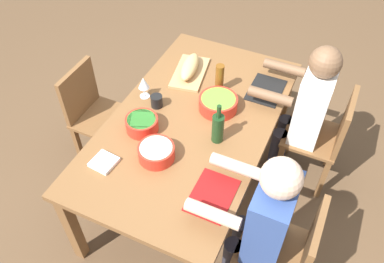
% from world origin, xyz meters
% --- Properties ---
extents(ground_plane, '(8.00, 8.00, 0.00)m').
position_xyz_m(ground_plane, '(0.00, 0.00, 0.00)').
color(ground_plane, brown).
extents(dining_table, '(1.80, 1.03, 0.74)m').
position_xyz_m(dining_table, '(0.00, 0.00, 0.66)').
color(dining_table, brown).
rests_on(dining_table, ground_plane).
extents(chair_far_center, '(0.40, 0.40, 0.85)m').
position_xyz_m(chair_far_center, '(0.00, 0.84, 0.48)').
color(chair_far_center, brown).
rests_on(chair_far_center, ground_plane).
extents(chair_near_right, '(0.40, 0.40, 0.85)m').
position_xyz_m(chair_near_right, '(0.50, -0.84, 0.48)').
color(chair_near_right, brown).
rests_on(chair_near_right, ground_plane).
extents(diner_near_right, '(0.41, 0.53, 1.20)m').
position_xyz_m(diner_near_right, '(0.50, -0.65, 0.70)').
color(diner_near_right, '#2D2D38').
rests_on(diner_near_right, ground_plane).
extents(chair_near_left, '(0.40, 0.40, 0.85)m').
position_xyz_m(chair_near_left, '(-0.50, -0.84, 0.48)').
color(chair_near_left, brown).
rests_on(chair_near_left, ground_plane).
extents(diner_near_left, '(0.41, 0.53, 1.20)m').
position_xyz_m(diner_near_left, '(-0.50, -0.65, 0.70)').
color(diner_near_left, '#2D2D38').
rests_on(diner_near_left, ground_plane).
extents(serving_bowl_greens, '(0.21, 0.21, 0.09)m').
position_xyz_m(serving_bowl_greens, '(-0.21, 0.26, 0.79)').
color(serving_bowl_greens, red).
rests_on(serving_bowl_greens, dining_table).
extents(serving_bowl_salad, '(0.26, 0.26, 0.09)m').
position_xyz_m(serving_bowl_salad, '(0.17, -0.11, 0.79)').
color(serving_bowl_salad, red).
rests_on(serving_bowl_salad, dining_table).
extents(serving_bowl_pasta, '(0.22, 0.22, 0.09)m').
position_xyz_m(serving_bowl_pasta, '(-0.38, 0.06, 0.79)').
color(serving_bowl_pasta, red).
rests_on(serving_bowl_pasta, dining_table).
extents(cutting_board, '(0.43, 0.29, 0.02)m').
position_xyz_m(cutting_board, '(0.44, 0.22, 0.75)').
color(cutting_board, tan).
rests_on(cutting_board, dining_table).
extents(bread_loaf, '(0.33, 0.16, 0.09)m').
position_xyz_m(bread_loaf, '(0.44, 0.22, 0.81)').
color(bread_loaf, tan).
rests_on(bread_loaf, cutting_board).
extents(wine_bottle, '(0.08, 0.08, 0.29)m').
position_xyz_m(wine_bottle, '(-0.09, -0.22, 0.85)').
color(wine_bottle, '#193819').
rests_on(wine_bottle, dining_table).
extents(beer_bottle, '(0.06, 0.06, 0.22)m').
position_xyz_m(beer_bottle, '(0.35, -0.05, 0.85)').
color(beer_bottle, brown).
rests_on(beer_bottle, dining_table).
extents(wine_glass, '(0.08, 0.08, 0.17)m').
position_xyz_m(wine_glass, '(0.08, 0.40, 0.86)').
color(wine_glass, silver).
rests_on(wine_glass, dining_table).
extents(cup_far_center, '(0.08, 0.08, 0.09)m').
position_xyz_m(cup_far_center, '(0.03, 0.28, 0.78)').
color(cup_far_center, black).
rests_on(cup_far_center, dining_table).
extents(placemat_near_right, '(0.32, 0.23, 0.01)m').
position_xyz_m(placemat_near_right, '(0.50, -0.35, 0.74)').
color(placemat_near_right, black).
rests_on(placemat_near_right, dining_table).
extents(placemat_near_left, '(0.32, 0.23, 0.01)m').
position_xyz_m(placemat_near_left, '(-0.50, -0.35, 0.74)').
color(placemat_near_left, maroon).
rests_on(placemat_near_left, dining_table).
extents(napkin_stack, '(0.15, 0.15, 0.02)m').
position_xyz_m(napkin_stack, '(-0.56, 0.32, 0.75)').
color(napkin_stack, white).
rests_on(napkin_stack, dining_table).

